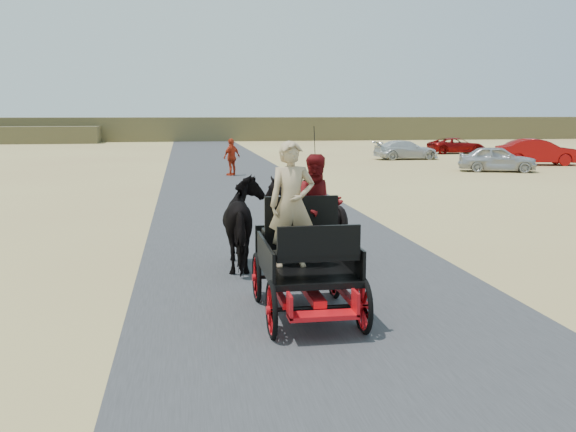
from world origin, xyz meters
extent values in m
plane|color=tan|center=(0.00, 0.00, 0.00)|extent=(140.00, 140.00, 0.00)
cube|color=#38383A|center=(0.00, 0.00, 0.01)|extent=(6.00, 140.00, 0.01)
cube|color=brown|center=(0.00, 62.00, 1.20)|extent=(140.00, 6.00, 2.40)
imported|color=black|center=(-0.96, 5.27, 0.85)|extent=(0.91, 2.01, 1.70)
imported|color=black|center=(0.14, 5.27, 0.85)|extent=(1.37, 1.54, 1.70)
imported|color=tan|center=(-0.61, 2.32, 1.62)|extent=(0.66, 0.43, 1.80)
imported|color=#660C0F|center=(-0.11, 2.87, 1.51)|extent=(0.77, 0.60, 1.58)
imported|color=red|center=(0.12, 23.26, 0.86)|extent=(1.03, 0.98, 1.73)
imported|color=#B2B2B7|center=(13.31, 23.18, 0.64)|extent=(4.03, 2.68, 1.28)
imported|color=maroon|center=(17.47, 26.57, 0.73)|extent=(4.62, 2.37, 1.45)
imported|color=silver|center=(11.69, 31.97, 0.59)|extent=(4.09, 1.77, 1.17)
imported|color=maroon|center=(17.26, 36.95, 0.56)|extent=(4.10, 2.01, 1.12)
camera|label=1|loc=(-2.12, -6.59, 2.92)|focal=40.00mm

